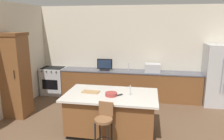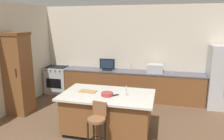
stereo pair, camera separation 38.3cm
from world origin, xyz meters
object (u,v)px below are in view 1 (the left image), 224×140
object	(u,v)px
bar_stool_center	(104,123)
cutting_board	(91,92)
microwave	(153,68)
tv_monitor	(105,65)
range_oven	(54,81)
kitchen_island	(111,113)
tv_remote	(119,95)
cabinet_tower	(15,74)
fruit_bowl	(111,94)
refrigerator	(219,75)

from	to	relation	value
bar_stool_center	cutting_board	size ratio (longest dim) A/B	2.52
microwave	bar_stool_center	distance (m)	3.20
tv_monitor	range_oven	bearing A→B (deg)	178.41
kitchen_island	range_oven	size ratio (longest dim) A/B	2.15
tv_monitor	tv_remote	world-z (taller)	tv_monitor
kitchen_island	tv_monitor	bearing A→B (deg)	105.49
microwave	tv_monitor	xyz separation A→B (m)	(-1.53, -0.05, 0.04)
cabinet_tower	range_oven	bearing A→B (deg)	85.03
microwave	fruit_bowl	world-z (taller)	microwave
range_oven	tv_monitor	size ratio (longest dim) A/B	1.90
range_oven	microwave	bearing A→B (deg)	0.02
range_oven	bar_stool_center	size ratio (longest dim) A/B	0.97
kitchen_island	cutting_board	size ratio (longest dim) A/B	5.22
kitchen_island	microwave	bearing A→B (deg)	68.14
kitchen_island	cutting_board	xyz separation A→B (m)	(-0.47, 0.03, 0.46)
range_oven	fruit_bowl	bearing A→B (deg)	-44.07
range_oven	tv_remote	world-z (taller)	range_oven
cabinet_tower	tv_remote	size ratio (longest dim) A/B	12.96
cabinet_tower	microwave	bearing A→B (deg)	27.48
range_oven	refrigerator	bearing A→B (deg)	-0.81
refrigerator	fruit_bowl	xyz separation A→B (m)	(-2.83, -2.32, 0.04)
bar_stool_center	tv_remote	world-z (taller)	bar_stool_center
cabinet_tower	fruit_bowl	xyz separation A→B (m)	(2.63, -0.57, -0.19)
refrigerator	range_oven	bearing A→B (deg)	179.19
refrigerator	cabinet_tower	size ratio (longest dim) A/B	0.83
refrigerator	tv_remote	size ratio (longest dim) A/B	10.75
cabinet_tower	fruit_bowl	bearing A→B (deg)	-12.11
cutting_board	tv_monitor	bearing A→B (deg)	93.79
range_oven	tv_remote	size ratio (longest dim) A/B	5.54
cabinet_tower	cutting_board	distance (m)	2.19
cabinet_tower	cutting_board	xyz separation A→B (m)	(2.14, -0.41, -0.22)
range_oven	tv_monitor	xyz separation A→B (m)	(1.83, -0.05, 0.63)
microwave	cutting_board	bearing A→B (deg)	-121.68
refrigerator	tv_remote	world-z (taller)	refrigerator
cabinet_tower	tv_monitor	bearing A→B (deg)	41.80
tv_monitor	bar_stool_center	xyz separation A→B (m)	(0.62, -2.98, -0.51)
range_oven	bar_stool_center	xyz separation A→B (m)	(2.45, -3.03, 0.12)
kitchen_island	bar_stool_center	xyz separation A→B (m)	(0.00, -0.75, 0.12)
refrigerator	range_oven	size ratio (longest dim) A/B	1.94
cutting_board	tv_remote	bearing A→B (deg)	-8.61
tv_monitor	fruit_bowl	distance (m)	2.44
bar_stool_center	tv_remote	distance (m)	0.78
refrigerator	bar_stool_center	world-z (taller)	refrigerator
bar_stool_center	tv_remote	size ratio (longest dim) A/B	5.74
refrigerator	cutting_board	xyz separation A→B (m)	(-3.33, -2.17, 0.01)
bar_stool_center	cutting_board	world-z (taller)	bar_stool_center
kitchen_island	range_oven	world-z (taller)	range_oven
cabinet_tower	cutting_board	size ratio (longest dim) A/B	5.68
tv_monitor	bar_stool_center	size ratio (longest dim) A/B	0.51
cutting_board	cabinet_tower	bearing A→B (deg)	169.05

